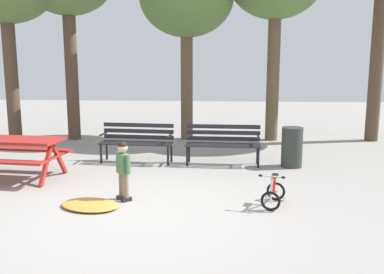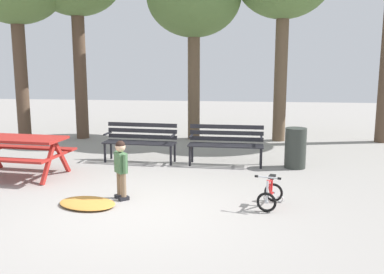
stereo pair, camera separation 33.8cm
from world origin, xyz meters
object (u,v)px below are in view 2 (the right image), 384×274
child_standing (121,165)px  kids_bicycle (270,194)px  trash_bin (295,148)px  park_bench_left (226,141)px  park_bench_far_left (141,139)px  picnic_table (18,146)px

child_standing → kids_bicycle: bearing=-1.8°
kids_bicycle → trash_bin: (0.66, 2.53, 0.22)m
park_bench_left → kids_bicycle: size_ratio=2.60×
park_bench_far_left → child_standing: 2.66m
trash_bin → park_bench_left: bearing=175.4°
picnic_table → park_bench_left: park_bench_left is taller
picnic_table → child_standing: bearing=-25.8°
trash_bin → child_standing: bearing=-141.0°
picnic_table → trash_bin: 5.57m
picnic_table → park_bench_far_left: 2.55m
park_bench_left → child_standing: (-1.57, -2.57, 0.05)m
picnic_table → park_bench_left: (3.96, 1.42, -0.08)m
child_standing → park_bench_left: bearing=58.5°
trash_bin → picnic_table: bearing=-166.5°
park_bench_far_left → trash_bin: park_bench_far_left is taller
kids_bicycle → trash_bin: size_ratio=0.73×
picnic_table → trash_bin: trash_bin is taller
park_bench_far_left → park_bench_left: (1.90, -0.07, 0.00)m
picnic_table → park_bench_far_left: (2.06, 1.49, -0.08)m
picnic_table → child_standing: 2.65m
park_bench_left → child_standing: 3.02m
park_bench_far_left → trash_bin: size_ratio=1.93×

